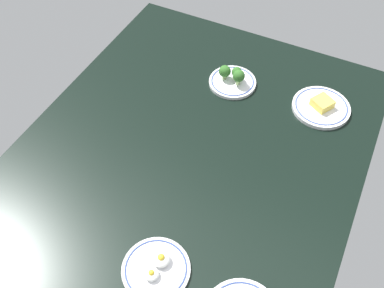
# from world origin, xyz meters

# --- Properties ---
(dining_table) EXTENTS (1.40, 1.15, 0.04)m
(dining_table) POSITION_xyz_m (0.00, 0.00, 0.02)
(dining_table) COLOR black
(dining_table) RESTS_ON ground
(plate_eggs) EXTENTS (0.20, 0.20, 0.05)m
(plate_eggs) POSITION_xyz_m (-0.44, -0.11, 0.05)
(plate_eggs) COLOR silver
(plate_eggs) RESTS_ON dining_table
(plate_broccoli) EXTENTS (0.19, 0.19, 0.08)m
(plate_broccoli) POSITION_xyz_m (0.36, -0.00, 0.06)
(plate_broccoli) COLOR silver
(plate_broccoli) RESTS_ON dining_table
(plate_cheese) EXTENTS (0.22, 0.22, 0.05)m
(plate_cheese) POSITION_xyz_m (0.38, -0.35, 0.05)
(plate_cheese) COLOR silver
(plate_cheese) RESTS_ON dining_table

